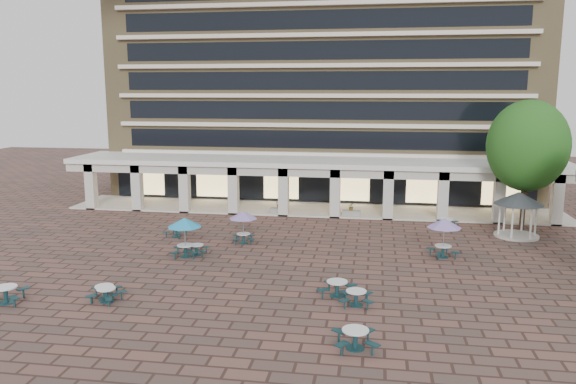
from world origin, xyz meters
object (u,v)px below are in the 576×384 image
(planter_right, at_px, (351,211))
(picnic_table_1, at_px, (104,291))
(picnic_table_0, at_px, (6,293))
(picnic_table_2, at_px, (356,296))
(gazebo, at_px, (519,203))
(planter_left, at_px, (280,208))

(planter_right, bearing_deg, picnic_table_1, -118.86)
(picnic_table_0, distance_m, picnic_table_2, 16.99)
(gazebo, bearing_deg, picnic_table_2, -126.13)
(picnic_table_2, xyz_separation_m, planter_right, (-1.11, 19.27, -0.03))
(picnic_table_1, distance_m, planter_right, 23.28)
(picnic_table_2, relative_size, gazebo, 0.50)
(picnic_table_2, distance_m, gazebo, 18.26)
(picnic_table_0, height_order, picnic_table_1, picnic_table_0)
(picnic_table_0, bearing_deg, planter_right, 39.03)
(picnic_table_0, bearing_deg, picnic_table_1, 0.51)
(picnic_table_1, distance_m, planter_left, 21.06)
(picnic_table_2, distance_m, planter_left, 20.53)
(gazebo, bearing_deg, planter_right, 158.70)
(planter_left, distance_m, planter_right, 5.96)
(picnic_table_2, height_order, gazebo, gazebo)
(picnic_table_2, bearing_deg, planter_left, 107.61)
(gazebo, height_order, planter_left, gazebo)
(gazebo, relative_size, planter_right, 2.27)
(picnic_table_0, xyz_separation_m, picnic_table_1, (4.48, 1.24, -0.09))
(gazebo, distance_m, planter_left, 18.47)
(picnic_table_1, height_order, picnic_table_2, picnic_table_2)
(picnic_table_1, height_order, gazebo, gazebo)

